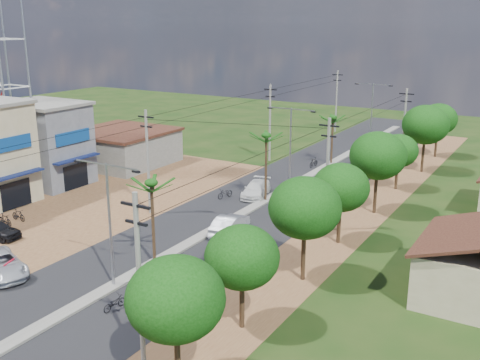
{
  "coord_description": "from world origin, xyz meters",
  "views": [
    {
      "loc": [
        23.09,
        -23.38,
        16.09
      ],
      "look_at": [
        -0.32,
        15.96,
        3.0
      ],
      "focal_mm": 42.0,
      "sensor_mm": 36.0,
      "label": 1
    }
  ],
  "objects_px": {
    "car_parked_silver": "(0,265)",
    "roadside_sign": "(11,269)",
    "car_red_near": "(173,298)",
    "moto_rider_east": "(114,303)",
    "car_white_far": "(256,189)",
    "car_silver_mid": "(230,225)"
  },
  "relations": [
    {
      "from": "moto_rider_east",
      "to": "roadside_sign",
      "type": "bearing_deg",
      "value": 8.42
    },
    {
      "from": "car_red_near",
      "to": "roadside_sign",
      "type": "relative_size",
      "value": 3.4
    },
    {
      "from": "car_red_near",
      "to": "car_parked_silver",
      "type": "height_order",
      "value": "car_red_near"
    },
    {
      "from": "car_silver_mid",
      "to": "moto_rider_east",
      "type": "relative_size",
      "value": 2.95
    },
    {
      "from": "car_parked_silver",
      "to": "moto_rider_east",
      "type": "xyz_separation_m",
      "value": [
        9.55,
        0.38,
        -0.32
      ]
    },
    {
      "from": "car_white_far",
      "to": "moto_rider_east",
      "type": "height_order",
      "value": "car_white_far"
    },
    {
      "from": "car_parked_silver",
      "to": "roadside_sign",
      "type": "relative_size",
      "value": 4.13
    },
    {
      "from": "car_red_near",
      "to": "car_white_far",
      "type": "relative_size",
      "value": 0.91
    },
    {
      "from": "moto_rider_east",
      "to": "car_silver_mid",
      "type": "bearing_deg",
      "value": -80.61
    },
    {
      "from": "moto_rider_east",
      "to": "car_parked_silver",
      "type": "bearing_deg",
      "value": 9.32
    },
    {
      "from": "moto_rider_east",
      "to": "car_red_near",
      "type": "bearing_deg",
      "value": -142.24
    },
    {
      "from": "car_red_near",
      "to": "moto_rider_east",
      "type": "xyz_separation_m",
      "value": [
        -2.92,
        -1.73,
        -0.33
      ]
    },
    {
      "from": "car_red_near",
      "to": "roadside_sign",
      "type": "distance_m",
      "value": 11.85
    },
    {
      "from": "car_red_near",
      "to": "moto_rider_east",
      "type": "relative_size",
      "value": 2.79
    },
    {
      "from": "car_white_far",
      "to": "car_red_near",
      "type": "bearing_deg",
      "value": -86.19
    },
    {
      "from": "car_silver_mid",
      "to": "car_parked_silver",
      "type": "height_order",
      "value": "car_silver_mid"
    },
    {
      "from": "car_parked_silver",
      "to": "moto_rider_east",
      "type": "relative_size",
      "value": 3.38
    },
    {
      "from": "car_red_near",
      "to": "car_white_far",
      "type": "height_order",
      "value": "car_red_near"
    },
    {
      "from": "car_red_near",
      "to": "car_silver_mid",
      "type": "relative_size",
      "value": 0.94
    },
    {
      "from": "car_red_near",
      "to": "car_white_far",
      "type": "xyz_separation_m",
      "value": [
        -6.47,
        21.29,
        -0.05
      ]
    },
    {
      "from": "car_parked_silver",
      "to": "car_white_far",
      "type": "bearing_deg",
      "value": 5.57
    },
    {
      "from": "car_silver_mid",
      "to": "car_parked_silver",
      "type": "xyz_separation_m",
      "value": [
        -9.0,
        -13.84,
        -0.03
      ]
    }
  ]
}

